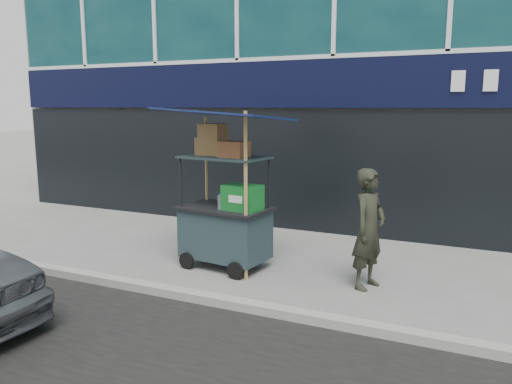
% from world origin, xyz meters
% --- Properties ---
extents(ground, '(80.00, 80.00, 0.00)m').
position_xyz_m(ground, '(0.00, 0.00, 0.00)').
color(ground, slate).
rests_on(ground, ground).
extents(curb, '(80.00, 0.18, 0.12)m').
position_xyz_m(curb, '(0.00, -0.20, 0.06)').
color(curb, gray).
rests_on(curb, ground).
extents(vendor_cart, '(1.97, 1.50, 2.47)m').
position_xyz_m(vendor_cart, '(-0.86, 1.19, 0.87)').
color(vendor_cart, '#1A2A2D').
rests_on(vendor_cart, ground).
extents(vendor_man, '(0.56, 0.70, 1.66)m').
position_xyz_m(vendor_man, '(1.33, 1.23, 0.83)').
color(vendor_man, black).
rests_on(vendor_man, ground).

